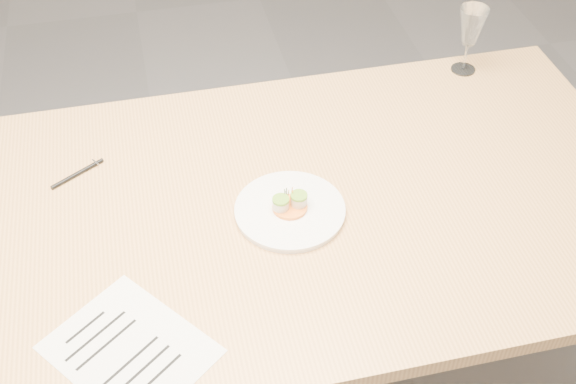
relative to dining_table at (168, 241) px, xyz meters
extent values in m
cube|color=tan|center=(0.00, 0.00, 0.05)|extent=(2.40, 1.00, 0.04)
cylinder|color=tan|center=(1.10, 0.40, -0.33)|extent=(0.07, 0.07, 0.71)
cylinder|color=white|center=(0.29, -0.04, 0.07)|extent=(0.26, 0.26, 0.01)
cylinder|color=white|center=(0.29, -0.04, 0.08)|extent=(0.26, 0.26, 0.01)
cylinder|color=orange|center=(0.29, -0.04, 0.09)|extent=(0.08, 0.08, 0.01)
cylinder|color=beige|center=(0.27, -0.04, 0.10)|extent=(0.04, 0.04, 0.02)
cylinder|color=beige|center=(0.31, -0.03, 0.10)|extent=(0.04, 0.04, 0.02)
cylinder|color=#7CAE30|center=(0.27, -0.04, 0.12)|extent=(0.04, 0.04, 0.01)
cylinder|color=#7CAE30|center=(0.31, -0.03, 0.12)|extent=(0.04, 0.04, 0.01)
cylinder|color=#CBC96C|center=(0.34, -0.08, 0.08)|extent=(0.04, 0.04, 0.00)
cube|color=white|center=(-0.10, -0.34, 0.07)|extent=(0.38, 0.39, 0.00)
cube|color=black|center=(-0.19, -0.26, 0.07)|extent=(0.08, 0.07, 0.00)
cube|color=black|center=(-0.17, -0.29, 0.07)|extent=(0.12, 0.10, 0.00)
cube|color=black|center=(-0.15, -0.32, 0.07)|extent=(0.12, 0.10, 0.00)
cube|color=black|center=(-0.11, -0.37, 0.07)|extent=(0.12, 0.10, 0.00)
cube|color=black|center=(-0.09, -0.39, 0.07)|extent=(0.12, 0.10, 0.00)
cube|color=black|center=(-0.07, -0.42, 0.07)|extent=(0.12, 0.10, 0.00)
cylinder|color=black|center=(-0.19, 0.21, 0.07)|extent=(0.13, 0.09, 0.01)
cube|color=silver|center=(-0.15, 0.24, 0.08)|extent=(0.02, 0.02, 0.00)
cylinder|color=white|center=(0.92, 0.43, 0.07)|extent=(0.07, 0.07, 0.00)
cylinder|color=white|center=(0.92, 0.43, 0.11)|extent=(0.01, 0.01, 0.09)
cone|color=white|center=(0.92, 0.43, 0.21)|extent=(0.08, 0.08, 0.11)
camera|label=1|loc=(0.02, -1.20, 1.28)|focal=45.00mm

